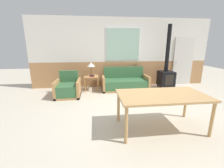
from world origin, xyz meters
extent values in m
plane|color=beige|center=(0.00, 0.00, 0.00)|extent=(16.00, 16.00, 0.00)
cube|color=#AD7A4C|center=(0.00, 2.63, 0.51)|extent=(7.20, 0.06, 1.02)
cube|color=silver|center=(0.00, 2.63, 1.86)|extent=(7.20, 0.06, 1.68)
cube|color=white|center=(0.01, 2.59, 1.70)|extent=(1.38, 0.01, 1.27)
cube|color=#99BCA8|center=(0.01, 2.58, 1.70)|extent=(1.30, 0.02, 1.19)
cube|color=#B27F4C|center=(0.01, 2.05, 0.03)|extent=(1.74, 0.79, 0.06)
cube|color=#38663D|center=(0.01, 2.03, 0.23)|extent=(1.58, 0.71, 0.34)
cube|color=#38663D|center=(0.01, 2.39, 0.61)|extent=(1.58, 0.10, 0.44)
cube|color=#B27F4C|center=(-0.83, 2.05, 0.27)|extent=(0.08, 0.79, 0.54)
cube|color=#B27F4C|center=(0.84, 2.05, 0.27)|extent=(0.08, 0.79, 0.54)
cube|color=#B27F4C|center=(-2.04, 1.51, 0.03)|extent=(0.79, 0.83, 0.06)
cube|color=#38663D|center=(-2.04, 1.49, 0.24)|extent=(0.63, 0.75, 0.35)
cube|color=#38663D|center=(-2.04, 1.88, 0.61)|extent=(0.63, 0.10, 0.40)
cube|color=#B27F4C|center=(-2.39, 1.51, 0.28)|extent=(0.08, 0.83, 0.55)
cube|color=#B27F4C|center=(-1.68, 1.51, 0.28)|extent=(0.08, 0.83, 0.55)
cube|color=#B27F4C|center=(-1.26, 2.12, 0.54)|extent=(0.53, 0.53, 0.03)
cylinder|color=#B27F4C|center=(-1.50, 1.89, 0.26)|extent=(0.04, 0.04, 0.52)
cylinder|color=#B27F4C|center=(-1.03, 1.89, 0.26)|extent=(0.04, 0.04, 0.52)
cylinder|color=#B27F4C|center=(-1.50, 2.36, 0.26)|extent=(0.04, 0.04, 0.52)
cylinder|color=#B27F4C|center=(-1.03, 2.36, 0.26)|extent=(0.04, 0.04, 0.52)
cylinder|color=#4C3823|center=(-1.26, 2.21, 0.56)|extent=(0.16, 0.16, 0.02)
cylinder|color=#4C3823|center=(-1.26, 2.21, 0.73)|extent=(0.02, 0.02, 0.32)
cone|color=silver|center=(-1.26, 2.21, 0.97)|extent=(0.29, 0.29, 0.15)
cube|color=#B22823|center=(-1.24, 2.03, 0.56)|extent=(0.18, 0.16, 0.02)
cube|color=black|center=(-1.24, 2.02, 0.58)|extent=(0.16, 0.13, 0.03)
cube|color=tan|center=(0.16, -0.74, 0.71)|extent=(1.72, 0.94, 0.04)
cylinder|color=tan|center=(-0.64, -1.15, 0.35)|extent=(0.06, 0.06, 0.69)
cylinder|color=tan|center=(0.97, -1.15, 0.35)|extent=(0.06, 0.06, 0.69)
cylinder|color=tan|center=(-0.64, -0.33, 0.35)|extent=(0.06, 0.06, 0.69)
cylinder|color=tan|center=(0.97, -0.33, 0.35)|extent=(0.06, 0.06, 0.69)
cylinder|color=black|center=(1.43, 1.84, 0.05)|extent=(0.04, 0.04, 0.10)
cylinder|color=black|center=(1.86, 1.84, 0.05)|extent=(0.04, 0.04, 0.10)
cylinder|color=black|center=(1.43, 2.27, 0.05)|extent=(0.04, 0.04, 0.10)
cylinder|color=black|center=(1.86, 2.27, 0.05)|extent=(0.04, 0.04, 0.10)
cube|color=black|center=(1.64, 2.06, 0.39)|extent=(0.53, 0.55, 0.58)
cube|color=black|center=(1.64, 1.78, 0.39)|extent=(0.32, 0.01, 0.40)
cylinder|color=black|center=(1.64, 2.11, 1.54)|extent=(0.15, 0.15, 1.73)
cube|color=silver|center=(2.60, 2.58, 0.99)|extent=(0.86, 0.04, 1.98)
sphere|color=silver|center=(2.30, 2.54, 0.95)|extent=(0.06, 0.06, 0.06)
camera|label=1|loc=(-1.15, -3.39, 1.68)|focal=24.00mm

